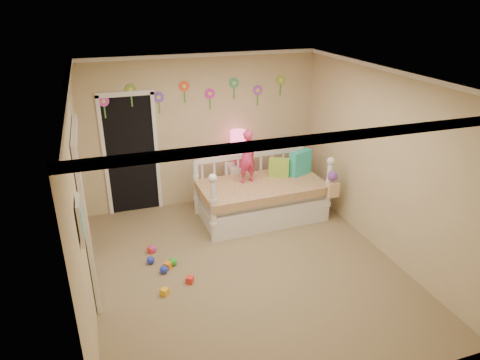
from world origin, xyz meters
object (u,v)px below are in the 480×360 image
object	(u,v)px
daybed	(261,186)
table_lamp	(238,142)
child	(247,157)
nightstand	(238,182)

from	to	relation	value
daybed	table_lamp	xyz separation A→B (m)	(-0.16, 0.72, 0.55)
daybed	table_lamp	world-z (taller)	table_lamp
child	table_lamp	distance (m)	0.60
daybed	child	size ratio (longest dim) A/B	2.34
daybed	table_lamp	size ratio (longest dim) A/B	3.38
nightstand	table_lamp	xyz separation A→B (m)	(-0.00, 0.00, 0.76)
daybed	nightstand	bearing A→B (deg)	100.50
daybed	child	world-z (taller)	child
nightstand	table_lamp	distance (m)	0.76
table_lamp	daybed	bearing A→B (deg)	-77.65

